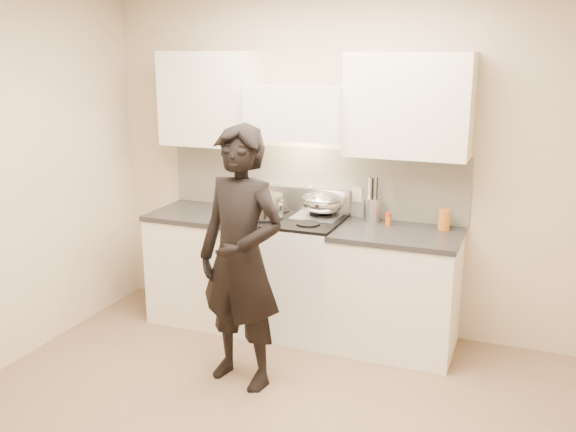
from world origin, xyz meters
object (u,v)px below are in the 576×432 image
at_px(stove, 293,274).
at_px(utensil_crock, 372,208).
at_px(person, 241,259).
at_px(wok, 323,203).
at_px(counter_right, 396,290).

height_order(stove, utensil_crock, utensil_crock).
relative_size(stove, person, 0.54).
distance_m(stove, utensil_crock, 0.82).
xyz_separation_m(stove, wok, (0.20, 0.14, 0.58)).
bearing_deg(stove, utensil_crock, 19.27).
height_order(wok, person, person).
distance_m(counter_right, wok, 0.87).
height_order(counter_right, person, person).
bearing_deg(wok, utensil_crock, 8.64).
distance_m(wok, utensil_crock, 0.38).
height_order(stove, person, person).
distance_m(utensil_crock, person, 1.25).
relative_size(counter_right, utensil_crock, 2.64).
height_order(utensil_crock, person, person).
bearing_deg(wok, stove, -144.09).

